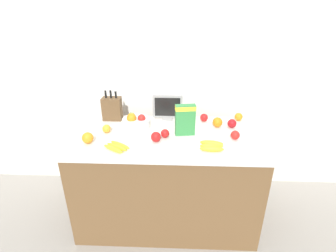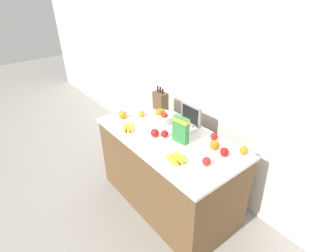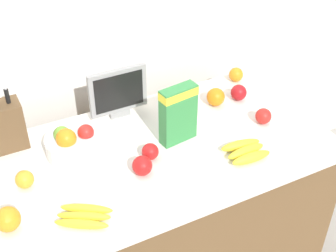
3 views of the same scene
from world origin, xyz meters
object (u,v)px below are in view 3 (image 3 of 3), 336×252
fruit_bowl (74,143)px  small_monitor (118,92)px  apple_by_knife_block (184,92)px  orange_mid_left (216,97)px  knife_block (3,126)px  orange_back_center (236,75)px  banana_bunch_right (84,216)px  cereal_box (178,112)px  apple_near_bananas (263,116)px  apple_middle (239,93)px  apple_leftmost (150,152)px  banana_bunch_left (246,151)px  orange_front_right (25,179)px  apple_rightmost (142,166)px  orange_near_bowl (8,219)px

fruit_bowl → small_monitor: bearing=31.6°
apple_by_knife_block → orange_mid_left: 0.16m
knife_block → small_monitor: (0.51, -0.00, 0.02)m
orange_back_center → banana_bunch_right: bearing=-151.1°
cereal_box → orange_back_center: 0.59m
apple_near_bananas → orange_back_center: (0.10, 0.37, 0.00)m
apple_by_knife_block → apple_middle: (0.23, -0.12, 0.00)m
apple_leftmost → orange_mid_left: orange_mid_left is taller
banana_bunch_left → orange_front_right: orange_front_right is taller
apple_leftmost → apple_near_bananas: size_ratio=0.97×
apple_leftmost → apple_near_bananas: apple_near_bananas is taller
knife_block → cereal_box: bearing=-23.0°
banana_bunch_left → small_monitor: bearing=125.0°
fruit_bowl → apple_rightmost: (0.19, -0.24, -0.01)m
cereal_box → apple_near_bananas: 0.42m
apple_leftmost → orange_near_bowl: bearing=-168.9°
knife_block → orange_mid_left: knife_block is taller
banana_bunch_right → orange_mid_left: 0.90m
orange_mid_left → orange_near_bowl: bearing=-162.2°
apple_by_knife_block → apple_near_bananas: bearing=-57.2°
banana_bunch_left → orange_back_center: (0.30, 0.52, 0.02)m
banana_bunch_right → orange_near_bowl: size_ratio=2.46×
orange_mid_left → apple_rightmost: bearing=-150.9°
apple_leftmost → orange_back_center: 0.75m
orange_near_bowl → apple_near_bananas: bearing=5.4°
apple_near_bananas → apple_by_knife_block: bearing=122.8°
apple_near_bananas → orange_back_center: size_ratio=0.99×
knife_block → orange_front_right: 0.28m
knife_block → apple_rightmost: (0.43, -0.41, -0.07)m
apple_rightmost → apple_middle: 0.69m
orange_front_right → fruit_bowl: bearing=25.3°
apple_leftmost → apple_middle: bearing=19.9°
knife_block → orange_back_center: knife_block is taller
banana_bunch_left → apple_rightmost: 0.43m
knife_block → orange_near_bowl: knife_block is taller
orange_mid_left → orange_front_right: bearing=-170.9°
small_monitor → orange_near_bowl: small_monitor is taller
fruit_bowl → orange_back_center: fruit_bowl is taller
orange_mid_left → orange_back_center: orange_mid_left is taller
small_monitor → apple_middle: (0.56, -0.13, -0.09)m
cereal_box → apple_middle: (0.41, 0.14, -0.10)m
apple_rightmost → orange_front_right: apple_rightmost is taller
orange_back_center → orange_front_right: bearing=-165.7°
apple_by_knife_block → knife_block: bearing=179.2°
fruit_bowl → banana_bunch_left: (0.62, -0.34, -0.03)m
small_monitor → banana_bunch_right: bearing=-123.5°
apple_rightmost → apple_near_bananas: bearing=5.7°
knife_block → orange_mid_left: bearing=-7.5°
apple_leftmost → apple_near_bananas: bearing=-0.7°
banana_bunch_left → apple_rightmost: (-0.42, 0.09, 0.02)m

